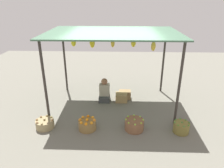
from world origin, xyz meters
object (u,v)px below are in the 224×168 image
at_px(wooden_crate_near_vendor, 121,97).
at_px(wooden_crate_stacked_rear, 125,95).
at_px(vendor_person, 104,92).
at_px(basket_potatoes, 45,124).
at_px(basket_oranges, 87,124).
at_px(basket_green_chilies, 181,127).
at_px(basket_limes, 134,125).

distance_m(wooden_crate_near_vendor, wooden_crate_stacked_rear, 0.25).
distance_m(vendor_person, basket_potatoes, 2.23).
relative_size(vendor_person, basket_oranges, 1.67).
bearing_deg(basket_green_chilies, basket_oranges, 178.83).
xyz_separation_m(vendor_person, basket_limes, (0.90, -1.66, -0.15)).
bearing_deg(vendor_person, basket_oranges, -101.43).
relative_size(vendor_person, basket_potatoes, 1.63).
bearing_deg(basket_potatoes, basket_green_chilies, -1.28).
height_order(vendor_person, basket_oranges, vendor_person).
height_order(basket_green_chilies, wooden_crate_near_vendor, basket_green_chilies).
relative_size(wooden_crate_near_vendor, wooden_crate_stacked_rear, 0.98).
distance_m(basket_limes, wooden_crate_stacked_rear, 1.84).
relative_size(basket_green_chilies, wooden_crate_stacked_rear, 1.03).
distance_m(basket_oranges, basket_limes, 1.24).
relative_size(basket_oranges, wooden_crate_near_vendor, 1.21).
bearing_deg(basket_green_chilies, vendor_person, 140.43).
height_order(vendor_person, basket_limes, vendor_person).
bearing_deg(wooden_crate_near_vendor, basket_green_chilies, -47.73).
bearing_deg(wooden_crate_near_vendor, vendor_person, 174.88).
xyz_separation_m(basket_limes, wooden_crate_stacked_rear, (-0.21, 1.83, -0.01)).
relative_size(basket_potatoes, wooden_crate_near_vendor, 1.25).
distance_m(vendor_person, basket_green_chilies, 2.73).
height_order(basket_potatoes, wooden_crate_near_vendor, basket_potatoes).
height_order(basket_potatoes, basket_limes, basket_limes).
xyz_separation_m(vendor_person, wooden_crate_near_vendor, (0.57, -0.05, -0.16)).
bearing_deg(wooden_crate_stacked_rear, basket_oranges, -119.06).
bearing_deg(vendor_person, basket_limes, -61.60).
bearing_deg(wooden_crate_stacked_rear, basket_limes, -83.50).
distance_m(vendor_person, basket_limes, 1.89).
relative_size(basket_limes, basket_green_chilies, 1.24).
bearing_deg(basket_oranges, vendor_person, 78.57).
bearing_deg(wooden_crate_stacked_rear, wooden_crate_near_vendor, -118.85).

